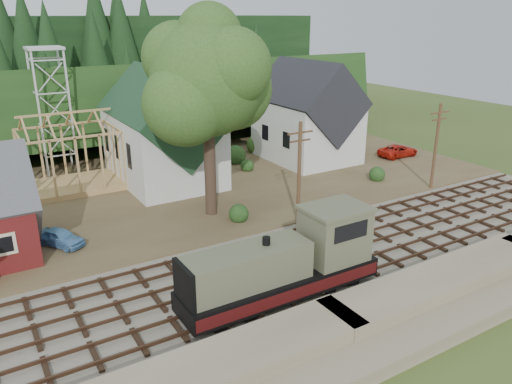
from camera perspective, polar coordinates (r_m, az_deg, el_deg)
ground at (r=31.30m, az=-0.15°, el=-9.58°), size 140.00×140.00×0.00m
embankment at (r=25.58m, az=10.21°, el=-17.42°), size 64.00×5.00×1.60m
railroad_bed at (r=31.26m, az=-0.15°, el=-9.45°), size 64.00×11.00×0.16m
village_flat at (r=46.27m, az=-11.74°, el=0.16°), size 64.00×26.00×0.30m
hillside at (r=68.61m, az=-18.68°, el=5.78°), size 70.00×28.96×12.74m
ridge at (r=84.00m, az=-21.25°, el=7.89°), size 80.00×20.00×12.00m
church at (r=47.07m, az=-10.58°, el=6.95°), size 8.40×15.17×13.00m
farmhouse at (r=54.17m, az=5.85°, el=8.50°), size 8.40×10.80×10.60m
timber_frame at (r=47.64m, az=-20.46°, el=3.81°), size 8.20×6.20×6.99m
lattice_tower at (r=52.28m, az=-22.74°, el=12.44°), size 3.20×3.20×12.12m
big_tree at (r=37.55m, az=-5.40°, el=11.83°), size 10.90×8.40×14.70m
telegraph_pole_near at (r=37.20m, az=4.95°, el=2.33°), size 2.20×0.28×8.00m
telegraph_pole_far at (r=47.35m, az=19.87°, el=5.02°), size 2.20×0.28×8.00m
locomotive at (r=28.26m, az=3.66°, el=-8.21°), size 11.80×2.95×4.72m
car_blue at (r=36.73m, az=-21.48°, el=-4.84°), size 3.15×3.80×1.22m
car_red at (r=57.80m, az=15.94°, el=4.57°), size 4.76×2.20×1.32m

